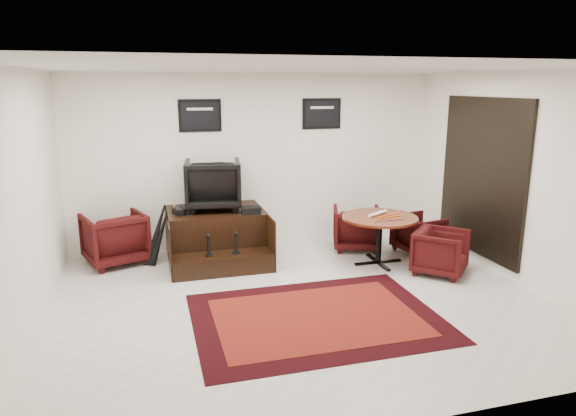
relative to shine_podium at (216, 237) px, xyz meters
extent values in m
plane|color=beige|center=(0.79, -1.90, -0.35)|extent=(6.00, 6.00, 0.00)
cube|color=white|center=(0.79, 0.60, 1.05)|extent=(6.00, 0.02, 2.80)
cube|color=white|center=(0.79, -4.40, 1.05)|extent=(6.00, 0.02, 2.80)
cube|color=white|center=(-2.21, -1.90, 1.05)|extent=(0.02, 5.00, 2.80)
cube|color=white|center=(3.79, -1.90, 1.05)|extent=(0.02, 5.00, 2.80)
cube|color=white|center=(0.79, -1.90, 2.45)|extent=(6.00, 5.00, 0.02)
cube|color=black|center=(3.76, -1.20, 0.95)|extent=(0.05, 1.90, 2.30)
cube|color=black|center=(3.75, -1.20, 0.95)|extent=(0.02, 1.72, 2.12)
cube|color=black|center=(3.75, -1.20, 0.95)|extent=(0.03, 0.05, 2.12)
cube|color=black|center=(-0.11, 0.58, 1.80)|extent=(0.66, 0.03, 0.50)
cube|color=black|center=(-0.11, 0.56, 1.80)|extent=(0.58, 0.01, 0.42)
cube|color=silver|center=(-0.11, 0.56, 1.90)|extent=(0.40, 0.00, 0.04)
cube|color=black|center=(1.89, 0.58, 1.80)|extent=(0.66, 0.03, 0.50)
cube|color=black|center=(1.89, 0.56, 1.80)|extent=(0.58, 0.01, 0.42)
cube|color=silver|center=(1.89, 0.56, 1.90)|extent=(0.40, 0.00, 0.04)
cube|color=black|center=(0.82, -2.40, -0.34)|extent=(2.80, 2.10, 0.01)
cube|color=#57140C|center=(0.82, -2.40, -0.34)|extent=(2.30, 1.60, 0.01)
cube|color=black|center=(0.00, 0.10, 0.03)|extent=(1.45, 1.08, 0.75)
cube|color=black|center=(0.00, -0.65, -0.21)|extent=(1.45, 0.43, 0.27)
cube|color=black|center=(-0.72, -0.12, 0.03)|extent=(0.02, 1.51, 0.75)
cube|color=black|center=(0.72, -0.12, 0.03)|extent=(0.02, 1.51, 0.75)
cylinder|color=black|center=(-0.19, -0.65, -0.07)|extent=(0.11, 0.11, 0.02)
cylinder|color=black|center=(-0.19, -0.65, 0.06)|extent=(0.04, 0.04, 0.24)
sphere|color=black|center=(-0.19, -0.65, 0.22)|extent=(0.07, 0.07, 0.07)
cylinder|color=black|center=(0.19, -0.65, -0.07)|extent=(0.11, 0.11, 0.02)
cylinder|color=black|center=(0.19, -0.65, 0.06)|extent=(0.04, 0.04, 0.24)
sphere|color=black|center=(0.19, -0.65, 0.22)|extent=(0.07, 0.07, 0.07)
imported|color=black|center=(0.00, 0.15, 0.83)|extent=(0.91, 0.87, 0.84)
cube|color=black|center=(-0.56, -0.07, 0.45)|extent=(0.17, 0.28, 0.10)
cube|color=black|center=(-0.44, -0.04, 0.45)|extent=(0.17, 0.28, 0.10)
cube|color=black|center=(0.50, -0.30, 0.46)|extent=(0.30, 0.22, 0.10)
imported|color=black|center=(-1.49, 0.20, 0.08)|extent=(1.04, 1.01, 0.85)
cylinder|color=#46150A|center=(2.31, -0.89, 0.36)|extent=(1.11, 1.11, 0.03)
cylinder|color=black|center=(2.31, -0.89, 0.02)|extent=(0.09, 0.09, 0.66)
cube|color=black|center=(2.31, -0.89, -0.33)|extent=(0.74, 0.06, 0.03)
cube|color=black|center=(2.31, -0.89, -0.33)|extent=(0.06, 0.74, 0.03)
imported|color=black|center=(2.28, -0.12, 0.03)|extent=(0.92, 0.89, 0.76)
imported|color=black|center=(3.16, -0.56, -0.01)|extent=(0.71, 0.74, 0.67)
imported|color=black|center=(2.97, -1.51, 0.00)|extent=(0.93, 0.93, 0.70)
cylinder|color=white|center=(2.30, -0.81, 0.40)|extent=(0.39, 0.26, 0.05)
cylinder|color=orange|center=(2.44, -0.98, 0.39)|extent=(0.45, 0.08, 0.01)
cylinder|color=orange|center=(2.44, -0.88, 0.39)|extent=(0.43, 0.15, 0.01)
cylinder|color=#4C1933|center=(2.14, -1.15, 0.38)|extent=(0.09, 0.06, 0.01)
cylinder|color=#4C1933|center=(2.20, -1.15, 0.38)|extent=(0.09, 0.06, 0.01)
cylinder|color=#4C1933|center=(2.26, -1.15, 0.38)|extent=(0.09, 0.06, 0.01)
cylinder|color=#4C1933|center=(2.32, -1.15, 0.38)|extent=(0.09, 0.06, 0.01)
cylinder|color=#4C1933|center=(2.38, -1.15, 0.38)|extent=(0.09, 0.06, 0.01)
cylinder|color=#4C1933|center=(2.44, -1.15, 0.38)|extent=(0.09, 0.06, 0.01)
cylinder|color=#4C1933|center=(2.50, -1.15, 0.38)|extent=(0.09, 0.06, 0.01)
cylinder|color=#4C1933|center=(2.56, -1.15, 0.38)|extent=(0.09, 0.06, 0.01)
camera|label=1|loc=(-0.96, -7.57, 2.28)|focal=32.00mm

